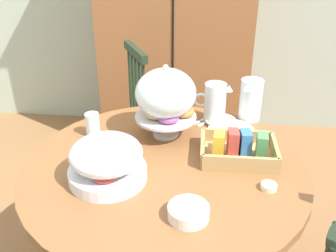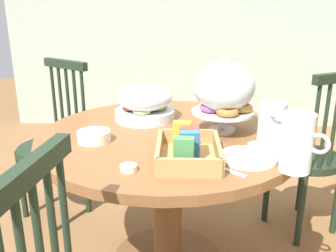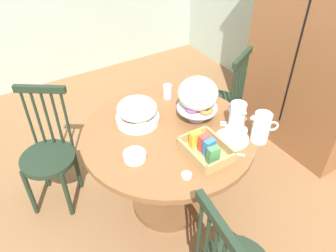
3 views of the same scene
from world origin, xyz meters
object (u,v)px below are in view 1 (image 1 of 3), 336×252
cereal_basket (239,149)px  china_plate_large (231,130)px  drinking_glass (93,125)px  wooden_armoire (176,20)px  china_plate_small (221,121)px  cereal_bowl (188,212)px  windsor_chair_facing_door (118,130)px  orange_juice_pitcher (215,105)px  pastry_stand_with_dome (166,96)px  fruit_platter_covered (107,160)px  dining_table (165,207)px  milk_pitcher (251,101)px  butter_dish (269,187)px

cereal_basket → china_plate_large: bearing=94.4°
drinking_glass → wooden_armoire: bearing=78.1°
china_plate_small → cereal_bowl: cereal_bowl is taller
windsor_chair_facing_door → orange_juice_pitcher: windsor_chair_facing_door is taller
orange_juice_pitcher → china_plate_small: size_ratio=1.33×
orange_juice_pitcher → china_plate_large: size_ratio=0.90×
cereal_basket → china_plate_large: size_ratio=1.44×
pastry_stand_with_dome → cereal_basket: (0.32, -0.16, -0.15)m
wooden_armoire → fruit_platter_covered: (-0.13, -1.66, -0.16)m
dining_table → windsor_chair_facing_door: (-0.38, 0.80, -0.07)m
wooden_armoire → milk_pitcher: 1.19m
wooden_armoire → milk_pitcher: (0.46, -1.08, -0.15)m
milk_pitcher → drinking_glass: bearing=-161.7°
cereal_bowl → drinking_glass: 0.70m
wooden_armoire → china_plate_small: (0.31, -1.15, -0.23)m
china_plate_small → drinking_glass: bearing=-163.7°
fruit_platter_covered → milk_pitcher: 0.82m
cereal_basket → drinking_glass: bearing=168.8°
milk_pitcher → windsor_chair_facing_door: bearing=156.2°
fruit_platter_covered → china_plate_large: 0.66m
dining_table → windsor_chair_facing_door: size_ratio=1.20×
cereal_basket → cereal_bowl: cereal_basket is taller
fruit_platter_covered → orange_juice_pitcher: size_ratio=1.51×
wooden_armoire → cereal_bowl: size_ratio=14.00×
milk_pitcher → cereal_basket: (-0.08, -0.37, -0.05)m
cereal_basket → drinking_glass: (-0.66, 0.13, 0.01)m
windsor_chair_facing_door → butter_dish: size_ratio=16.25×
pastry_stand_with_dome → dining_table: bearing=-85.4°
wooden_armoire → cereal_basket: size_ratio=6.20×
china_plate_small → wooden_armoire: bearing=105.2°
orange_juice_pitcher → milk_pitcher: 0.18m
wooden_armoire → cereal_basket: wooden_armoire is taller
fruit_platter_covered → china_plate_small: 0.68m
wooden_armoire → butter_dish: wooden_armoire is taller
butter_dish → windsor_chair_facing_door: bearing=130.6°
milk_pitcher → china_plate_small: bearing=-154.0°
dining_table → pastry_stand_with_dome: size_ratio=3.39×
milk_pitcher → china_plate_small: 0.18m
wooden_armoire → orange_juice_pitcher: bearing=-76.1°
wooden_armoire → cereal_bowl: bearing=-84.1°
windsor_chair_facing_door → milk_pitcher: windsor_chair_facing_door is taller
orange_juice_pitcher → milk_pitcher: size_ratio=0.96×
fruit_platter_covered → butter_dish: bearing=-0.3°
drinking_glass → butter_dish: 0.83m
windsor_chair_facing_door → china_plate_small: size_ratio=6.50×
dining_table → orange_juice_pitcher: bearing=63.6°
fruit_platter_covered → orange_juice_pitcher: orange_juice_pitcher is taller
cereal_bowl → china_plate_large: bearing=74.5°
wooden_armoire → dining_table: 1.61m
drinking_glass → windsor_chair_facing_door: bearing=92.7°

